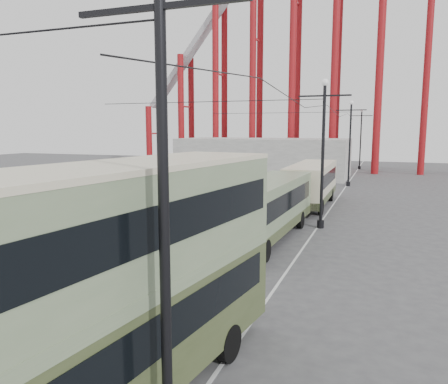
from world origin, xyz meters
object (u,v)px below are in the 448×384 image
at_px(lamp_post_near, 160,34).
at_px(pedestrian, 211,240).
at_px(single_decker_cream, 312,182).
at_px(single_decker_green, 265,207).
at_px(double_decker_bus, 120,276).

height_order(lamp_post_near, pedestrian, lamp_post_near).
distance_m(lamp_post_near, single_decker_cream, 29.54).
bearing_deg(single_decker_green, double_decker_bus, -84.51).
bearing_deg(single_decker_green, lamp_post_near, -79.14).
relative_size(lamp_post_near, single_decker_green, 0.89).
bearing_deg(single_decker_green, pedestrian, -107.07).
bearing_deg(double_decker_bus, pedestrian, 109.93).
distance_m(single_decker_green, single_decker_cream, 12.02).
bearing_deg(pedestrian, single_decker_cream, -103.49).
bearing_deg(single_decker_cream, pedestrian, -98.13).
relative_size(lamp_post_near, single_decker_cream, 0.97).
height_order(lamp_post_near, single_decker_green, lamp_post_near).
xyz_separation_m(double_decker_bus, single_decker_cream, (-0.20, 27.86, -1.16)).
bearing_deg(lamp_post_near, double_decker_bus, 148.37).
distance_m(single_decker_cream, pedestrian, 16.58).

